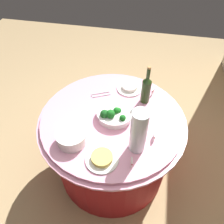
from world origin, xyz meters
TOP-DOWN VIEW (x-y plane):
  - ground_plane at (0.00, 0.00)m, footprint 6.00×6.00m
  - buffet_table at (0.00, 0.00)m, footprint 1.16×1.16m
  - broccoli_bowl at (0.01, 0.02)m, footprint 0.28×0.28m
  - plate_stack at (0.28, -0.23)m, footprint 0.21×0.21m
  - wine_bottle at (-0.23, 0.23)m, footprint 0.07×0.07m
  - decorative_fruit_vase at (0.25, 0.22)m, footprint 0.11×0.11m
  - serving_tongs at (-0.23, -0.15)m, footprint 0.11×0.16m
  - food_plate_rice at (-0.35, 0.08)m, footprint 0.22×0.22m
  - food_plate_noodles at (0.39, 0.01)m, footprint 0.22×0.22m
  - label_placard_front at (-0.33, 0.29)m, footprint 0.05×0.02m
  - label_placard_mid at (0.39, 0.21)m, footprint 0.05×0.02m
  - label_placard_rear at (0.15, 0.33)m, footprint 0.05×0.01m

SIDE VIEW (x-z plane):
  - ground_plane at x=0.00m, z-range 0.00..0.00m
  - buffet_table at x=0.00m, z-range 0.01..0.75m
  - serving_tongs at x=-0.23m, z-range 0.74..0.75m
  - food_plate_rice at x=-0.35m, z-range 0.74..0.78m
  - food_plate_noodles at x=0.39m, z-range 0.74..0.78m
  - label_placard_front at x=-0.33m, z-range 0.74..0.80m
  - label_placard_mid at x=0.39m, z-range 0.74..0.80m
  - label_placard_rear at x=0.15m, z-range 0.74..0.80m
  - broccoli_bowl at x=0.01m, z-range 0.72..0.84m
  - plate_stack at x=0.28m, z-range 0.74..0.83m
  - wine_bottle at x=-0.23m, z-range 0.70..1.04m
  - decorative_fruit_vase at x=0.25m, z-range 0.72..1.06m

